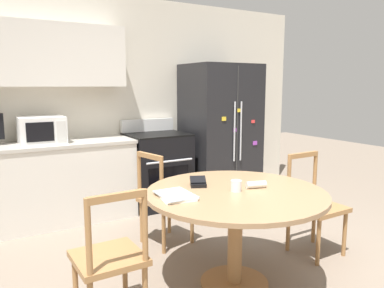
# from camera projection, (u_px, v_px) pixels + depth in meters

# --- Properties ---
(back_wall) EXTENTS (5.20, 0.44, 2.60)m
(back_wall) POSITION_uv_depth(u_px,v_px,m) (107.00, 91.00, 4.60)
(back_wall) COLOR silver
(back_wall) RESTS_ON ground_plane
(kitchen_counter) EXTENTS (2.05, 0.64, 0.90)m
(kitchen_counter) POSITION_uv_depth(u_px,v_px,m) (40.00, 184.00, 4.06)
(kitchen_counter) COLOR silver
(kitchen_counter) RESTS_ON ground_plane
(refrigerator) EXTENTS (0.90, 0.79, 1.79)m
(refrigerator) POSITION_uv_depth(u_px,v_px,m) (220.00, 132.00, 5.05)
(refrigerator) COLOR black
(refrigerator) RESTS_ON ground_plane
(oven_range) EXTENTS (0.72, 0.68, 1.08)m
(oven_range) POSITION_uv_depth(u_px,v_px,m) (157.00, 169.00, 4.72)
(oven_range) COLOR black
(oven_range) RESTS_ON ground_plane
(microwave) EXTENTS (0.46, 0.40, 0.28)m
(microwave) POSITION_uv_depth(u_px,v_px,m) (42.00, 130.00, 4.01)
(microwave) COLOR white
(microwave) RESTS_ON kitchen_counter
(dining_table) EXTENTS (1.34, 1.34, 0.74)m
(dining_table) POSITION_uv_depth(u_px,v_px,m) (236.00, 207.00, 2.78)
(dining_table) COLOR #997551
(dining_table) RESTS_ON ground_plane
(dining_chair_right) EXTENTS (0.43, 0.43, 0.90)m
(dining_chair_right) POSITION_uv_depth(u_px,v_px,m) (315.00, 206.00, 3.37)
(dining_chair_right) COLOR #9E7042
(dining_chair_right) RESTS_ON ground_plane
(dining_chair_far) EXTENTS (0.50, 0.50, 0.90)m
(dining_chair_far) POSITION_uv_depth(u_px,v_px,m) (164.00, 200.00, 3.56)
(dining_chair_far) COLOR #9E7042
(dining_chair_far) RESTS_ON ground_plane
(dining_chair_left) EXTENTS (0.43, 0.43, 0.90)m
(dining_chair_left) POSITION_uv_depth(u_px,v_px,m) (110.00, 259.00, 2.35)
(dining_chair_left) COLOR #9E7042
(dining_chair_left) RESTS_ON ground_plane
(candle_glass) EXTENTS (0.08, 0.08, 0.08)m
(candle_glass) POSITION_uv_depth(u_px,v_px,m) (236.00, 187.00, 2.75)
(candle_glass) COLOR silver
(candle_glass) RESTS_ON dining_table
(folded_napkin) EXTENTS (0.16, 0.09, 0.05)m
(folded_napkin) POSITION_uv_depth(u_px,v_px,m) (256.00, 185.00, 2.84)
(folded_napkin) COLOR silver
(folded_napkin) RESTS_ON dining_table
(wallet) EXTENTS (0.16, 0.17, 0.07)m
(wallet) POSITION_uv_depth(u_px,v_px,m) (198.00, 183.00, 2.89)
(wallet) COLOR black
(wallet) RESTS_ON dining_table
(mail_stack) EXTENTS (0.27, 0.33, 0.02)m
(mail_stack) POSITION_uv_depth(u_px,v_px,m) (175.00, 195.00, 2.61)
(mail_stack) COLOR white
(mail_stack) RESTS_ON dining_table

